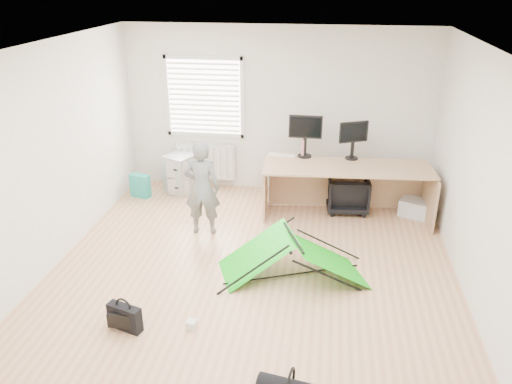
# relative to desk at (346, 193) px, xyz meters

# --- Properties ---
(ground) EXTENTS (5.50, 5.50, 0.00)m
(ground) POSITION_rel_desk_xyz_m (-1.14, -1.77, -0.42)
(ground) COLOR tan
(ground) RESTS_ON ground
(back_wall) EXTENTS (5.00, 0.02, 2.70)m
(back_wall) POSITION_rel_desk_xyz_m (-1.14, 0.98, 0.93)
(back_wall) COLOR silver
(back_wall) RESTS_ON ground
(window) EXTENTS (1.20, 0.06, 1.20)m
(window) POSITION_rel_desk_xyz_m (-2.34, 0.94, 1.13)
(window) COLOR silver
(window) RESTS_ON back_wall
(radiator) EXTENTS (1.00, 0.12, 0.60)m
(radiator) POSITION_rel_desk_xyz_m (-2.34, 0.90, 0.03)
(radiator) COLOR silver
(radiator) RESTS_ON back_wall
(desk) EXTENTS (2.49, 0.95, 0.83)m
(desk) POSITION_rel_desk_xyz_m (0.00, 0.00, 0.00)
(desk) COLOR tan
(desk) RESTS_ON ground
(filing_cabinet) EXTENTS (0.61, 0.68, 0.65)m
(filing_cabinet) POSITION_rel_desk_xyz_m (-2.69, 0.65, -0.09)
(filing_cabinet) COLOR #AAABAF
(filing_cabinet) RESTS_ON ground
(monitor_left) EXTENTS (0.50, 0.12, 0.48)m
(monitor_left) POSITION_rel_desk_xyz_m (-0.65, 0.33, 0.65)
(monitor_left) COLOR black
(monitor_left) RESTS_ON desk
(monitor_right) EXTENTS (0.45, 0.27, 0.43)m
(monitor_right) POSITION_rel_desk_xyz_m (0.06, 0.34, 0.63)
(monitor_right) COLOR black
(monitor_right) RESTS_ON desk
(keyboard) EXTENTS (0.43, 0.17, 0.02)m
(keyboard) POSITION_rel_desk_xyz_m (-1.00, 0.31, 0.43)
(keyboard) COLOR beige
(keyboard) RESTS_ON desk
(thermos) EXTENTS (0.09, 0.09, 0.27)m
(thermos) POSITION_rel_desk_xyz_m (-0.67, 0.35, 0.55)
(thermos) COLOR #C87079
(thermos) RESTS_ON desk
(office_chair) EXTENTS (0.67, 0.69, 0.58)m
(office_chair) POSITION_rel_desk_xyz_m (0.04, 0.28, -0.13)
(office_chair) COLOR black
(office_chair) RESTS_ON ground
(person) EXTENTS (0.52, 0.36, 1.37)m
(person) POSITION_rel_desk_xyz_m (-1.99, -0.75, 0.27)
(person) COLOR slate
(person) RESTS_ON ground
(kite) EXTENTS (1.88, 1.36, 0.53)m
(kite) POSITION_rel_desk_xyz_m (-0.65, -1.69, -0.15)
(kite) COLOR #11B813
(kite) RESTS_ON ground
(storage_crate) EXTENTS (0.55, 0.47, 0.26)m
(storage_crate) POSITION_rel_desk_xyz_m (1.08, 0.24, -0.29)
(storage_crate) COLOR silver
(storage_crate) RESTS_ON ground
(tote_bag) EXTENTS (0.35, 0.22, 0.39)m
(tote_bag) POSITION_rel_desk_xyz_m (-3.32, 0.29, -0.22)
(tote_bag) COLOR teal
(tote_bag) RESTS_ON ground
(laptop_bag) EXTENTS (0.39, 0.22, 0.28)m
(laptop_bag) POSITION_rel_desk_xyz_m (-2.28, -2.94, -0.28)
(laptop_bag) COLOR black
(laptop_bag) RESTS_ON ground
(white_box) EXTENTS (0.11, 0.11, 0.09)m
(white_box) POSITION_rel_desk_xyz_m (-1.60, -2.84, -0.37)
(white_box) COLOR silver
(white_box) RESTS_ON ground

